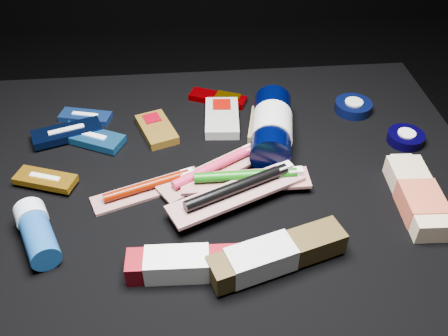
{
  "coord_description": "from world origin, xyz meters",
  "views": [
    {
      "loc": [
        -0.05,
        -0.66,
        1.0
      ],
      "look_at": [
        0.01,
        0.01,
        0.42
      ],
      "focal_mm": 40.0,
      "sensor_mm": 36.0,
      "label": 1
    }
  ],
  "objects": [
    {
      "name": "ground",
      "position": [
        0.0,
        0.0,
        0.0
      ],
      "size": [
        3.0,
        3.0,
        0.0
      ],
      "primitive_type": "plane",
      "color": "black",
      "rests_on": "ground"
    },
    {
      "name": "cloth_table",
      "position": [
        0.0,
        0.0,
        0.2
      ],
      "size": [
        0.98,
        0.78,
        0.4
      ],
      "primitive_type": "cube",
      "color": "black",
      "rests_on": "ground"
    },
    {
      "name": "luna_bar_0",
      "position": [
        -0.26,
        0.22,
        0.41
      ],
      "size": [
        0.11,
        0.07,
        0.01
      ],
      "rotation": [
        0.0,
        0.0,
        -0.26
      ],
      "color": "#1E459D",
      "rests_on": "cloth_table"
    },
    {
      "name": "luna_bar_1",
      "position": [
        -0.24,
        0.14,
        0.41
      ],
      "size": [
        0.14,
        0.1,
        0.02
      ],
      "rotation": [
        0.0,
        0.0,
        -0.46
      ],
      "color": "#2067AC",
      "rests_on": "cloth_table"
    },
    {
      "name": "luna_bar_2",
      "position": [
        -0.28,
        0.15,
        0.41
      ],
      "size": [
        0.14,
        0.09,
        0.02
      ],
      "rotation": [
        0.0,
        0.0,
        0.32
      ],
      "color": "black",
      "rests_on": "cloth_table"
    },
    {
      "name": "luna_bar_3",
      "position": [
        -0.3,
        0.01,
        0.41
      ],
      "size": [
        0.12,
        0.07,
        0.01
      ],
      "rotation": [
        0.0,
        0.0,
        -0.34
      ],
      "color": "orange",
      "rests_on": "cloth_table"
    },
    {
      "name": "clif_bar_0",
      "position": [
        -0.11,
        0.16,
        0.41
      ],
      "size": [
        0.09,
        0.12,
        0.02
      ],
      "rotation": [
        0.0,
        0.0,
        0.34
      ],
      "color": "brown",
      "rests_on": "cloth_table"
    },
    {
      "name": "clif_bar_1",
      "position": [
        0.03,
        0.19,
        0.41
      ],
      "size": [
        0.08,
        0.13,
        0.02
      ],
      "rotation": [
        0.0,
        0.0,
        -0.07
      ],
      "color": "#9C9C96",
      "rests_on": "cloth_table"
    },
    {
      "name": "clif_bar_2",
      "position": [
        0.11,
        0.15,
        0.41
      ],
      "size": [
        0.08,
        0.12,
        0.02
      ],
      "rotation": [
        0.0,
        0.0,
        -0.22
      ],
      "color": "olive",
      "rests_on": "cloth_table"
    },
    {
      "name": "power_bar",
      "position": [
        0.03,
        0.26,
        0.41
      ],
      "size": [
        0.13,
        0.09,
        0.02
      ],
      "rotation": [
        0.0,
        0.0,
        -0.42
      ],
      "color": "#820003",
      "rests_on": "cloth_table"
    },
    {
      "name": "lotion_bottle",
      "position": [
        0.12,
        0.1,
        0.44
      ],
      "size": [
        0.11,
        0.24,
        0.08
      ],
      "rotation": [
        0.0,
        0.0,
        -0.19
      ],
      "color": "black",
      "rests_on": "cloth_table"
    },
    {
      "name": "cream_tin_upper",
      "position": [
        0.31,
        0.2,
        0.41
      ],
      "size": [
        0.08,
        0.08,
        0.02
      ],
      "rotation": [
        0.0,
        0.0,
        0.38
      ],
      "color": "black",
      "rests_on": "cloth_table"
    },
    {
      "name": "cream_tin_lower",
      "position": [
        0.38,
        0.08,
        0.41
      ],
      "size": [
        0.07,
        0.07,
        0.02
      ],
      "rotation": [
        0.0,
        0.0,
        -0.37
      ],
      "color": "black",
      "rests_on": "cloth_table"
    },
    {
      "name": "bodywash_bottle",
      "position": [
        0.33,
        -0.09,
        0.42
      ],
      "size": [
        0.07,
        0.19,
        0.04
      ],
      "rotation": [
        0.0,
        0.0,
        -0.04
      ],
      "color": "beige",
      "rests_on": "cloth_table"
    },
    {
      "name": "deodorant_stick",
      "position": [
        -0.29,
        -0.12,
        0.42
      ],
      "size": [
        0.09,
        0.13,
        0.05
      ],
      "rotation": [
        0.0,
        0.0,
        0.41
      ],
      "color": "navy",
      "rests_on": "cloth_table"
    },
    {
      "name": "toothbrush_pack_0",
      "position": [
        -0.12,
        -0.02,
        0.41
      ],
      "size": [
        0.2,
        0.11,
        0.02
      ],
      "rotation": [
        0.0,
        0.0,
        0.35
      ],
      "color": "#BCB4AF",
      "rests_on": "cloth_table"
    },
    {
      "name": "toothbrush_pack_1",
      "position": [
        -0.0,
        0.01,
        0.42
      ],
      "size": [
        0.21,
        0.15,
        0.02
      ],
      "rotation": [
        0.0,
        0.0,
        0.54
      ],
      "color": "#BDB4B0",
      "rests_on": "cloth_table"
    },
    {
      "name": "toothbrush_pack_2",
      "position": [
        0.05,
        -0.02,
        0.42
      ],
      "size": [
        0.23,
        0.05,
        0.03
      ],
      "rotation": [
        0.0,
        0.0,
        -0.01
      ],
      "color": "beige",
      "rests_on": "cloth_table"
    },
    {
      "name": "toothbrush_pack_3",
      "position": [
        0.03,
        -0.06,
        0.43
      ],
      "size": [
        0.25,
        0.15,
        0.03
      ],
      "rotation": [
        0.0,
        0.0,
        0.42
      ],
      "color": "silver",
      "rests_on": "cloth_table"
    },
    {
      "name": "toothpaste_carton_red",
      "position": [
        -0.06,
        -0.2,
        0.42
      ],
      "size": [
        0.2,
        0.05,
        0.04
      ],
      "rotation": [
        0.0,
        0.0,
        -0.04
      ],
      "color": "maroon",
      "rests_on": "cloth_table"
    },
    {
      "name": "toothpaste_carton_green",
      "position": [
        0.07,
        -0.2,
        0.43
      ],
      "size": [
        0.22,
        0.11,
        0.04
      ],
      "rotation": [
        0.0,
        0.0,
        0.3
      ],
      "color": "#3E3013",
      "rests_on": "cloth_table"
    }
  ]
}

